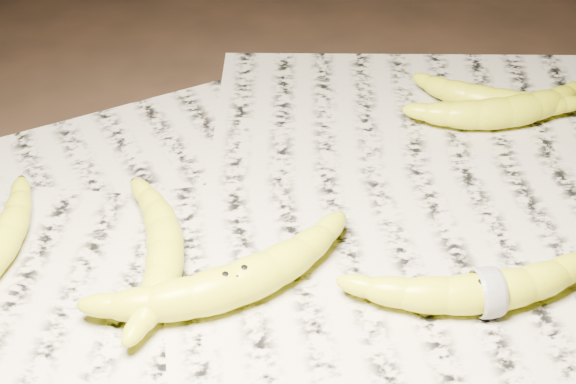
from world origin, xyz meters
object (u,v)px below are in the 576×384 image
object	(u,v)px
banana_center	(234,282)
banana_upper_a	(507,109)
banana_taped	(488,289)
banana_upper_b	(494,99)
banana_left_b	(165,249)

from	to	relation	value
banana_center	banana_upper_a	bearing A→B (deg)	16.17
banana_upper_a	banana_center	bearing A→B (deg)	-150.27
banana_taped	banana_upper_b	size ratio (longest dim) A/B	1.31
banana_center	banana_taped	distance (m)	0.22
banana_taped	banana_upper_b	distance (m)	0.31
banana_left_b	banana_taped	distance (m)	0.29
banana_center	banana_upper_b	world-z (taller)	banana_center
banana_left_b	banana_upper_b	world-z (taller)	banana_left_b
banana_taped	banana_upper_a	world-z (taller)	same
banana_left_b	banana_center	xyz separation A→B (m)	(0.05, -0.06, 0.00)
banana_upper_a	banana_upper_b	xyz separation A→B (m)	(-0.00, 0.03, -0.00)
banana_center	banana_upper_a	world-z (taller)	banana_center
banana_taped	banana_center	bearing A→B (deg)	168.37
banana_left_b	banana_upper_a	distance (m)	0.43
banana_taped	banana_upper_a	bearing A→B (deg)	65.14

